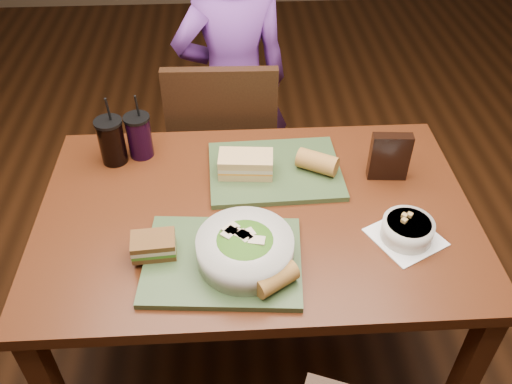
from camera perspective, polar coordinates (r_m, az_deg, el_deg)
ground at (r=2.20m, az=0.00°, el=-16.33°), size 6.00×6.00×0.00m
dining_table at (r=1.69m, az=0.00°, el=-4.12°), size 1.30×0.85×0.75m
chair_far at (r=2.23m, az=-3.45°, el=4.39°), size 0.42×0.42×0.95m
diner at (r=2.36m, az=-2.39°, el=11.01°), size 0.55×0.42×1.36m
tray_near at (r=1.47m, az=-3.51°, el=-7.23°), size 0.44×0.35×0.02m
tray_far at (r=1.75m, az=2.00°, el=2.26°), size 0.43×0.33×0.02m
salad_bowl at (r=1.43m, az=-1.17°, el=-5.90°), size 0.26×0.26×0.09m
soup_bowl at (r=1.58m, az=15.65°, el=-3.82°), size 0.24×0.24×0.07m
sandwich_near at (r=1.48m, az=-10.73°, el=-5.56°), size 0.12×0.09×0.06m
sandwich_far at (r=1.71m, az=-1.08°, el=2.95°), size 0.18×0.11×0.07m
baguette_near at (r=1.38m, az=2.09°, el=-9.12°), size 0.13×0.11×0.06m
baguette_far at (r=1.73m, az=6.47°, el=3.14°), size 0.14×0.12×0.06m
cup_cola at (r=1.82m, az=-14.95°, el=5.22°), size 0.09×0.09×0.24m
cup_berry at (r=1.83m, az=-12.19°, el=5.81°), size 0.09×0.09×0.23m
chip_bag at (r=1.74m, az=13.87°, el=3.63°), size 0.13×0.05×0.16m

